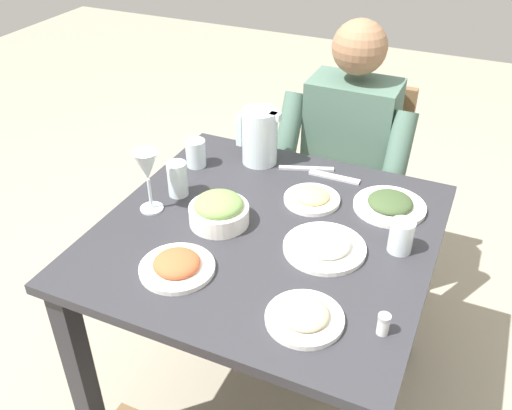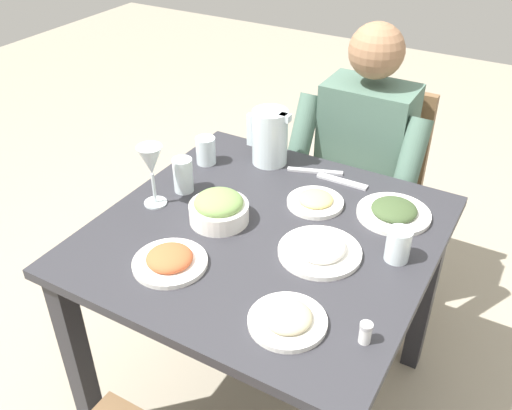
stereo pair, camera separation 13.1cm
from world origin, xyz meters
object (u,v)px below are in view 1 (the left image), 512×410
at_px(plate_dolmas, 390,204).
at_px(plate_rice_curry, 177,265).
at_px(plate_beans, 305,316).
at_px(dining_table, 266,261).
at_px(water_pitcher, 260,136).
at_px(water_glass_center, 401,236).
at_px(water_glass_near_right, 177,179).
at_px(diner_near, 341,170).
at_px(salt_shaker, 383,324).
at_px(plate_yoghurt, 325,245).
at_px(chair_near, 353,178).
at_px(plate_fries, 312,198).
at_px(water_glass_near_left, 196,153).
at_px(salad_bowl, 219,210).
at_px(wine_glass, 147,169).

height_order(plate_dolmas, plate_rice_curry, plate_rice_curry).
relative_size(plate_rice_curry, plate_beans, 1.07).
xyz_separation_m(plate_dolmas, plate_rice_curry, (0.44, 0.51, 0.00)).
xyz_separation_m(dining_table, plate_beans, (-0.22, 0.29, 0.13)).
height_order(dining_table, water_pitcher, water_pitcher).
bearing_deg(water_glass_center, water_glass_near_right, 0.15).
relative_size(diner_near, plate_beans, 6.26).
relative_size(plate_rice_curry, salt_shaker, 3.67).
distance_m(plate_dolmas, water_glass_near_right, 0.65).
relative_size(water_glass_near_right, salt_shaker, 2.07).
relative_size(water_pitcher, plate_yoghurt, 0.84).
relative_size(diner_near, water_glass_center, 12.44).
distance_m(plate_dolmas, plate_rice_curry, 0.67).
bearing_deg(chair_near, dining_table, 86.05).
bearing_deg(plate_dolmas, plate_fries, 14.75).
distance_m(chair_near, water_glass_near_left, 0.74).
xyz_separation_m(salad_bowl, salt_shaker, (-0.54, 0.23, -0.01)).
distance_m(water_pitcher, plate_beans, 0.77).
relative_size(salad_bowl, water_glass_center, 1.86).
distance_m(dining_table, diner_near, 0.58).
relative_size(chair_near, water_glass_near_right, 7.80).
xyz_separation_m(dining_table, diner_near, (-0.05, -0.57, 0.02)).
relative_size(water_pitcher, salt_shaker, 3.52).
xyz_separation_m(dining_table, chair_near, (-0.05, -0.78, -0.12)).
height_order(dining_table, plate_fries, plate_fries).
bearing_deg(chair_near, plate_dolmas, 114.66).
bearing_deg(water_glass_near_left, plate_yoghurt, 154.24).
height_order(plate_dolmas, water_glass_center, water_glass_center).
height_order(plate_beans, water_glass_near_left, water_glass_near_left).
relative_size(water_glass_center, salt_shaker, 1.73).
bearing_deg(plate_beans, water_pitcher, -58.21).
bearing_deg(wine_glass, plate_beans, 156.98).
height_order(water_pitcher, wine_glass, wine_glass).
bearing_deg(water_glass_near_right, salt_shaker, 156.42).
distance_m(dining_table, plate_fries, 0.24).
bearing_deg(plate_yoghurt, plate_rice_curry, 36.35).
relative_size(plate_fries, plate_rice_curry, 0.87).
distance_m(chair_near, wine_glass, 1.00).
xyz_separation_m(plate_dolmas, water_glass_center, (-0.07, 0.19, 0.03)).
bearing_deg(plate_dolmas, water_glass_near_left, 0.87).
height_order(dining_table, plate_yoghurt, plate_yoghurt).
relative_size(dining_table, water_glass_near_left, 9.92).
relative_size(dining_table, plate_fries, 5.39).
bearing_deg(salt_shaker, plate_rice_curry, 0.28).
bearing_deg(dining_table, chair_near, -93.95).
distance_m(plate_rice_curry, plate_yoghurt, 0.40).
bearing_deg(wine_glass, salad_bowl, -173.91).
xyz_separation_m(salad_bowl, plate_fries, (-0.21, -0.22, -0.03)).
height_order(water_glass_near_right, water_glass_center, water_glass_near_right).
relative_size(diner_near, water_glass_near_left, 12.42).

